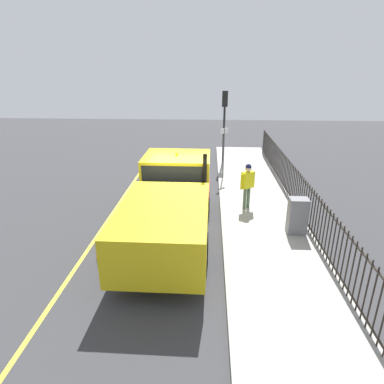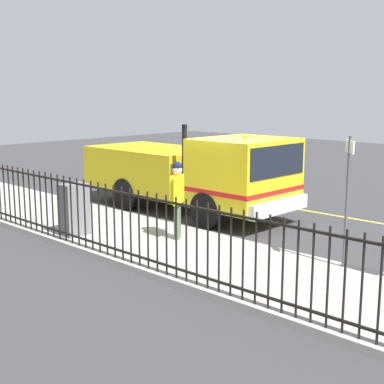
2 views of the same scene
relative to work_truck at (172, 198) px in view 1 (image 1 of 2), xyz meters
The scene contains 10 objects.
ground_plane 1.73m from the work_truck, 77.05° to the left, with size 49.67×49.67×0.00m, color #38383A.
sidewalk_slab 3.63m from the work_truck, 19.41° to the left, with size 3.06×22.58×0.14m, color #A3A099.
lane_marking 3.05m from the work_truck, 155.77° to the left, with size 0.12×20.32×0.01m, color yellow.
work_truck is the anchor object (origin of this frame).
worker_standing 3.31m from the work_truck, 35.18° to the left, with size 0.56×0.47×1.80m.
iron_fence 4.78m from the work_truck, 13.80° to the left, with size 0.04×19.23×1.51m.
traffic_light_near 9.02m from the work_truck, 76.85° to the left, with size 0.31×0.22×4.00m.
utility_cabinet 4.20m from the work_truck, ahead, with size 0.61×0.46×1.23m, color slate.
traffic_cone 2.71m from the work_truck, 137.44° to the right, with size 0.50×0.50×0.71m, color orange.
street_sign 6.04m from the work_truck, 71.46° to the left, with size 0.38×0.37×2.54m.
Camera 1 is at (0.96, -11.22, 5.36)m, focal length 30.68 mm.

